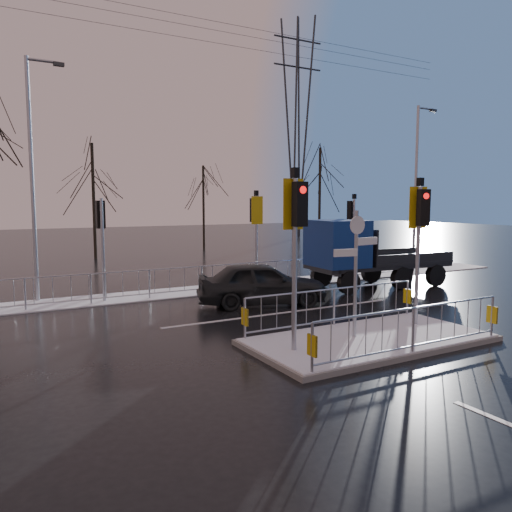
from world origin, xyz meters
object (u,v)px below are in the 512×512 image
traffic_island (369,327)px  street_lamp_right (417,182)px  flatbed_truck (355,252)px  car_far_lane (262,283)px  street_lamp_left (34,170)px

traffic_island → street_lamp_right: bearing=38.7°
flatbed_truck → street_lamp_right: 6.98m
car_far_lane → traffic_island: bearing=-161.8°
flatbed_truck → traffic_island: bearing=-127.8°
flatbed_truck → street_lamp_right: (5.86, 2.39, 2.94)m
traffic_island → flatbed_truck: size_ratio=1.00×
car_far_lane → street_lamp_right: (10.63, 3.34, 3.67)m
flatbed_truck → street_lamp_right: size_ratio=0.75×
traffic_island → street_lamp_left: bearing=124.1°
flatbed_truck → street_lamp_left: size_ratio=0.73×
car_far_lane → street_lamp_left: (-6.37, 4.34, 3.77)m
car_far_lane → flatbed_truck: flatbed_truck is taller
car_far_lane → street_lamp_left: street_lamp_left is taller
traffic_island → flatbed_truck: traffic_island is taller
flatbed_truck → street_lamp_right: street_lamp_right is taller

